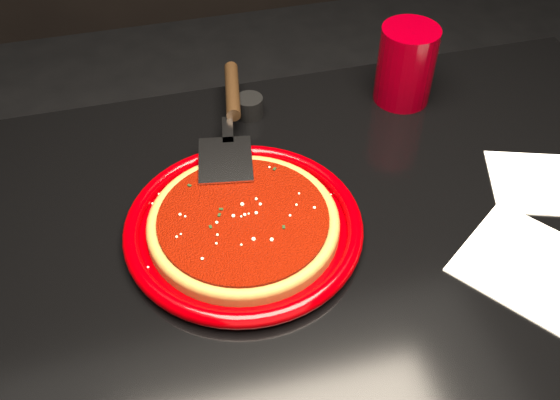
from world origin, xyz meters
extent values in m
cube|color=black|center=(0.00, 0.00, 0.38)|extent=(1.20, 0.80, 0.75)
cylinder|color=#800002|center=(-0.11, 0.05, 0.76)|extent=(0.43, 0.43, 0.02)
cylinder|color=brown|center=(-0.11, 0.05, 0.77)|extent=(0.35, 0.35, 0.01)
torus|color=brown|center=(-0.11, 0.05, 0.77)|extent=(0.35, 0.35, 0.02)
cylinder|color=#710D02|center=(-0.11, 0.05, 0.78)|extent=(0.31, 0.31, 0.01)
cylinder|color=#7F000B|center=(0.23, 0.29, 0.82)|extent=(0.10, 0.10, 0.13)
cube|color=white|center=(0.25, -0.10, 0.75)|extent=(0.23, 0.23, 0.00)
cube|color=white|center=(0.34, 0.03, 0.75)|extent=(0.16, 0.17, 0.00)
cylinder|color=black|center=(-0.04, 0.31, 0.77)|extent=(0.06, 0.06, 0.04)
camera|label=1|loc=(-0.21, -0.53, 1.40)|focal=40.00mm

